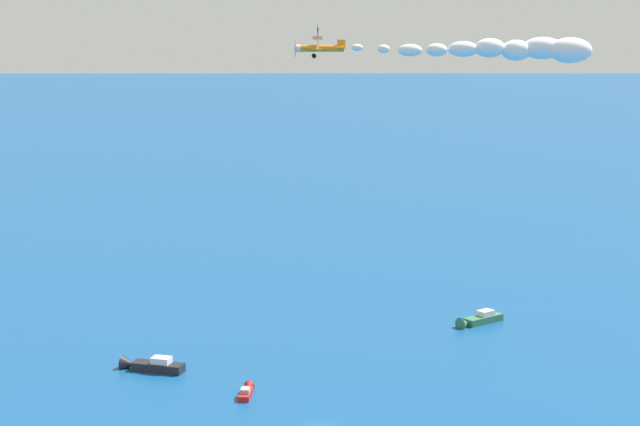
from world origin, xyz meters
The scene contains 6 objects.
motorboat_far_port centered at (19.23, -58.05, 0.80)m, with size 3.52×10.42×2.97m.
motorboat_far_stbd centered at (37.97, 3.35, 0.85)m, with size 10.71×7.92×3.14m.
motorboat_ahead centered at (17.86, -0.95, 0.52)m, with size 5.75×6.00×1.92m.
biplane_lead centered at (0.21, 0.20, 53.68)m, with size 6.51×6.52×3.61m.
wingwalker_lead centered at (0.33, 0.10, 55.86)m, with size 0.73×0.70×1.77m.
smoke_trail_lead centered at (-18.47, -19.62, 53.43)m, with size 24.10×25.11×3.70m.
Camera 1 is at (-113.31, 103.77, 59.24)m, focal length 63.80 mm.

